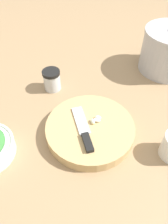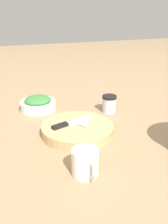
% 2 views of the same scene
% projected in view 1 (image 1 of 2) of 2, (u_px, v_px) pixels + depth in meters
% --- Properties ---
extents(ground_plane, '(5.00, 5.00, 0.00)m').
position_uv_depth(ground_plane, '(82.00, 115.00, 0.76)').
color(ground_plane, '#997A56').
extents(cutting_board, '(0.28, 0.28, 0.04)m').
position_uv_depth(cutting_board, '(90.00, 129.00, 0.69)').
color(cutting_board, tan).
rests_on(cutting_board, ground_plane).
extents(chef_knife, '(0.09, 0.18, 0.01)m').
position_uv_depth(chef_knife, '(83.00, 131.00, 0.66)').
color(chef_knife, black).
rests_on(chef_knife, cutting_board).
extents(garlic_cloves, '(0.04, 0.04, 0.01)m').
position_uv_depth(garlic_cloves, '(96.00, 120.00, 0.69)').
color(garlic_cloves, '#EAEBC3').
rests_on(garlic_cloves, cutting_board).
extents(spice_jar, '(0.07, 0.07, 0.08)m').
position_uv_depth(spice_jar, '(52.00, 80.00, 0.82)').
color(spice_jar, silver).
rests_on(spice_jar, ground_plane).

